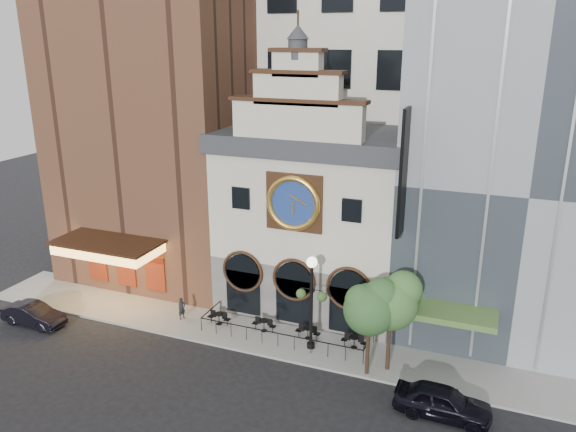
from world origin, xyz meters
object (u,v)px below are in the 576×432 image
(lamppost, at_px, (311,293))
(tree_left, at_px, (371,305))
(car_left, at_px, (33,314))
(car_right, at_px, (443,402))
(bistro_2, at_px, (308,332))
(bistro_3, at_px, (354,341))
(pedestrian, at_px, (182,308))
(tree_right, at_px, (392,299))
(bistro_1, at_px, (264,324))
(bistro_0, at_px, (219,318))

(lamppost, xyz_separation_m, tree_left, (3.86, -1.38, 0.53))
(car_left, bearing_deg, car_right, -88.48)
(bistro_2, bearing_deg, bistro_3, -0.44)
(car_left, relative_size, pedestrian, 2.90)
(car_right, relative_size, car_left, 1.10)
(car_left, bearing_deg, pedestrian, -64.54)
(car_left, bearing_deg, tree_right, -81.08)
(car_left, bearing_deg, bistro_1, -71.84)
(pedestrian, bearing_deg, car_left, 136.53)
(bistro_0, relative_size, pedestrian, 1.05)
(tree_right, bearing_deg, bistro_2, 164.68)
(bistro_1, height_order, car_left, car_left)
(bistro_0, xyz_separation_m, car_left, (-11.48, -4.25, 0.11))
(bistro_3, relative_size, tree_right, 0.27)
(bistro_0, relative_size, bistro_3, 1.00)
(bistro_2, relative_size, pedestrian, 1.05)
(bistro_1, distance_m, bistro_3, 5.90)
(bistro_2, distance_m, car_right, 9.75)
(bistro_1, xyz_separation_m, car_left, (-14.59, -4.49, 0.11))
(bistro_0, distance_m, tree_left, 11.23)
(tree_right, bearing_deg, pedestrian, 176.56)
(car_left, bearing_deg, bistro_0, -68.66)
(bistro_3, bearing_deg, bistro_1, -178.86)
(bistro_0, distance_m, car_right, 15.26)
(pedestrian, distance_m, lamppost, 9.66)
(bistro_2, bearing_deg, pedestrian, -175.87)
(bistro_3, height_order, car_right, car_right)
(bistro_1, height_order, pedestrian, pedestrian)
(bistro_1, bearing_deg, bistro_3, 1.14)
(bistro_1, height_order, car_right, car_right)
(bistro_3, relative_size, tree_left, 0.28)
(car_right, distance_m, tree_left, 5.94)
(car_left, distance_m, tree_left, 22.31)
(bistro_1, height_order, tree_right, tree_right)
(bistro_2, distance_m, tree_right, 6.79)
(car_left, xyz_separation_m, tree_right, (22.88, 3.16, 3.78))
(car_right, relative_size, tree_right, 0.81)
(car_left, height_order, tree_right, tree_right)
(car_right, bearing_deg, lamppost, 68.43)
(bistro_2, distance_m, pedestrian, 8.71)
(bistro_1, height_order, bistro_3, same)
(pedestrian, xyz_separation_m, tree_right, (14.05, -0.84, 3.59))
(car_right, xyz_separation_m, lamppost, (-8.16, 3.47, 2.99))
(car_right, relative_size, pedestrian, 3.18)
(bistro_2, bearing_deg, tree_right, -15.32)
(bistro_1, distance_m, tree_right, 9.25)
(car_left, distance_m, tree_right, 23.40)
(bistro_3, relative_size, pedestrian, 1.05)
(lamppost, height_order, tree_left, lamppost)
(bistro_3, bearing_deg, tree_left, -58.53)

